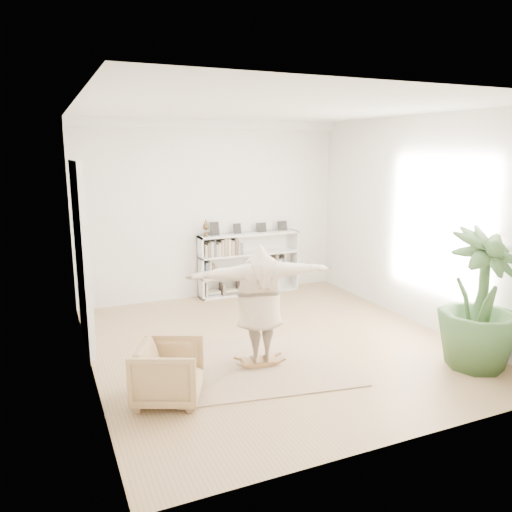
{
  "coord_description": "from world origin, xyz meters",
  "views": [
    {
      "loc": [
        -3.25,
        -6.72,
        3.0
      ],
      "look_at": [
        -0.14,
        0.4,
        1.35
      ],
      "focal_mm": 35.0,
      "sensor_mm": 36.0,
      "label": 1
    }
  ],
  "objects": [
    {
      "name": "rocker_board",
      "position": [
        -0.55,
        -0.65,
        0.07
      ],
      "size": [
        0.53,
        0.37,
        0.1
      ],
      "rotation": [
        0.0,
        0.0,
        -0.16
      ],
      "color": "brown",
      "rests_on": "rug"
    },
    {
      "name": "houseplant",
      "position": [
        2.24,
        -1.9,
        0.98
      ],
      "size": [
        1.19,
        1.19,
        1.97
      ],
      "primitive_type": "imported",
      "rotation": [
        0.0,
        0.0,
        0.09
      ],
      "color": "#33542A",
      "rests_on": "floor"
    },
    {
      "name": "rug",
      "position": [
        -0.55,
        -0.65,
        0.01
      ],
      "size": [
        2.79,
        2.38,
        0.02
      ],
      "primitive_type": "cube",
      "rotation": [
        0.0,
        0.0,
        -0.16
      ],
      "color": "tan",
      "rests_on": "floor"
    },
    {
      "name": "room_shell",
      "position": [
        0.0,
        2.94,
        3.51
      ],
      "size": [
        6.0,
        6.0,
        6.0
      ],
      "color": "silver",
      "rests_on": "floor"
    },
    {
      "name": "person",
      "position": [
        -0.55,
        -0.65,
        0.95
      ],
      "size": [
        2.11,
        0.88,
        1.66
      ],
      "primitive_type": "imported",
      "rotation": [
        0.0,
        0.0,
        2.98
      ],
      "color": "#C0A990",
      "rests_on": "rocker_board"
    },
    {
      "name": "bookshelf",
      "position": [
        0.74,
        2.82,
        0.64
      ],
      "size": [
        2.2,
        0.35,
        1.64
      ],
      "color": "silver",
      "rests_on": "floor"
    },
    {
      "name": "doors",
      "position": [
        -2.7,
        1.3,
        1.4
      ],
      "size": [
        0.09,
        1.78,
        2.92
      ],
      "color": "white",
      "rests_on": "floor"
    },
    {
      "name": "armchair",
      "position": [
        -1.98,
        -1.15,
        0.37
      ],
      "size": [
        1.06,
        1.05,
        0.73
      ],
      "primitive_type": "imported",
      "rotation": [
        0.0,
        0.0,
        1.15
      ],
      "color": "tan",
      "rests_on": "floor"
    },
    {
      "name": "floor",
      "position": [
        0.0,
        0.0,
        0.0
      ],
      "size": [
        6.0,
        6.0,
        0.0
      ],
      "primitive_type": "plane",
      "color": "olive",
      "rests_on": "ground"
    }
  ]
}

